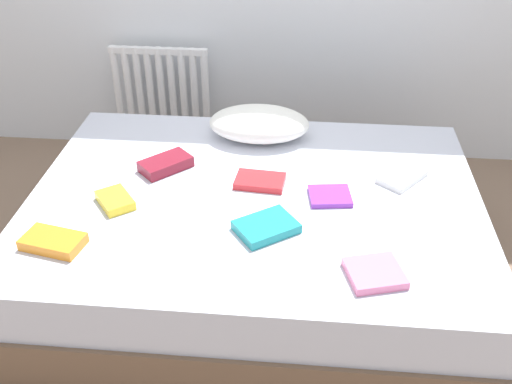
# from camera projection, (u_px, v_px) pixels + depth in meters

# --- Properties ---
(ground_plane) EXTENTS (8.00, 8.00, 0.00)m
(ground_plane) POSITION_uv_depth(u_px,v_px,m) (255.00, 280.00, 2.86)
(ground_plane) COLOR #7F6651
(bed) EXTENTS (2.00, 1.50, 0.50)m
(bed) POSITION_uv_depth(u_px,v_px,m) (255.00, 240.00, 2.72)
(bed) COLOR brown
(bed) RESTS_ON ground
(radiator) EXTENTS (0.60, 0.04, 0.58)m
(radiator) POSITION_uv_depth(u_px,v_px,m) (162.00, 93.00, 3.68)
(radiator) COLOR white
(radiator) RESTS_ON ground
(pillow) EXTENTS (0.50, 0.33, 0.15)m
(pillow) POSITION_uv_depth(u_px,v_px,m) (259.00, 124.00, 2.98)
(pillow) COLOR white
(pillow) RESTS_ON bed
(textbook_red) EXTENTS (0.23, 0.16, 0.03)m
(textbook_red) POSITION_uv_depth(u_px,v_px,m) (260.00, 181.00, 2.64)
(textbook_red) COLOR red
(textbook_red) RESTS_ON bed
(textbook_purple) EXTENTS (0.20, 0.18, 0.02)m
(textbook_purple) POSITION_uv_depth(u_px,v_px,m) (330.00, 196.00, 2.55)
(textbook_purple) COLOR purple
(textbook_purple) RESTS_ON bed
(textbook_orange) EXTENTS (0.25, 0.18, 0.04)m
(textbook_orange) POSITION_uv_depth(u_px,v_px,m) (53.00, 242.00, 2.27)
(textbook_orange) COLOR orange
(textbook_orange) RESTS_ON bed
(textbook_yellow) EXTENTS (0.20, 0.21, 0.04)m
(textbook_yellow) POSITION_uv_depth(u_px,v_px,m) (115.00, 200.00, 2.51)
(textbook_yellow) COLOR yellow
(textbook_yellow) RESTS_ON bed
(textbook_white) EXTENTS (0.25, 0.26, 0.03)m
(textbook_white) POSITION_uv_depth(u_px,v_px,m) (402.00, 177.00, 2.68)
(textbook_white) COLOR white
(textbook_white) RESTS_ON bed
(textbook_maroon) EXTENTS (0.26, 0.26, 0.05)m
(textbook_maroon) POSITION_uv_depth(u_px,v_px,m) (166.00, 164.00, 2.75)
(textbook_maroon) COLOR maroon
(textbook_maroon) RESTS_ON bed
(textbook_pink) EXTENTS (0.24, 0.23, 0.03)m
(textbook_pink) POSITION_uv_depth(u_px,v_px,m) (375.00, 273.00, 2.13)
(textbook_pink) COLOR pink
(textbook_pink) RESTS_ON bed
(textbook_teal) EXTENTS (0.29, 0.27, 0.04)m
(textbook_teal) POSITION_uv_depth(u_px,v_px,m) (266.00, 227.00, 2.35)
(textbook_teal) COLOR teal
(textbook_teal) RESTS_ON bed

